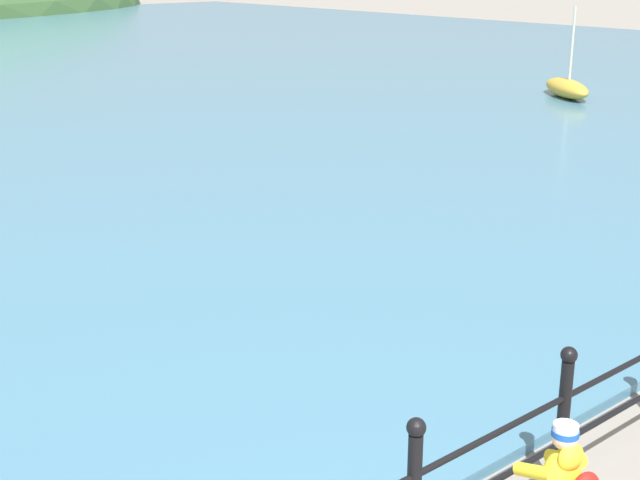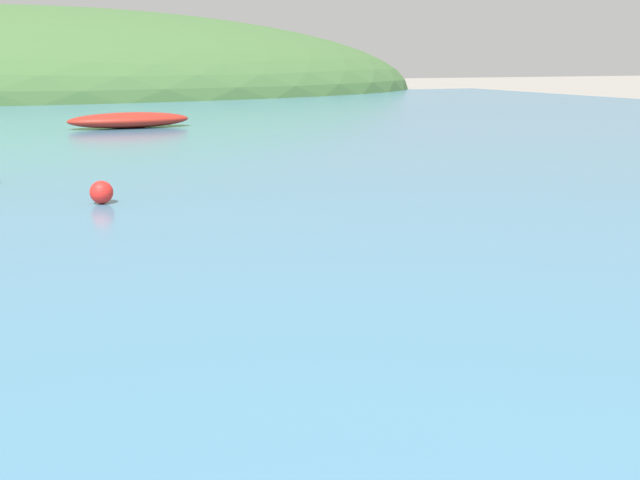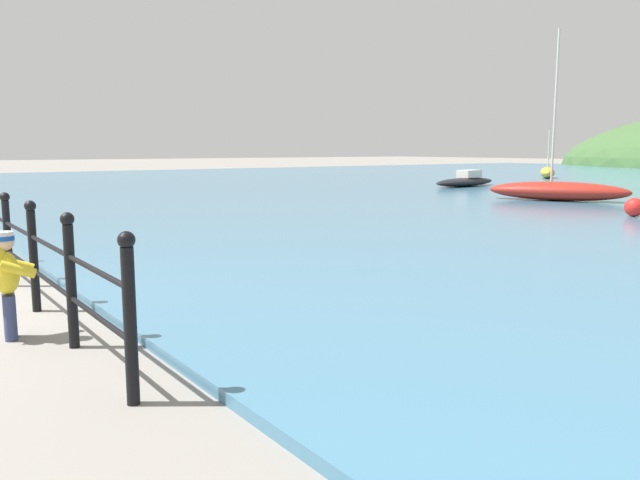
# 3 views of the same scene
# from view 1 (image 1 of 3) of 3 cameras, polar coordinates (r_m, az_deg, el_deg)

# --- Properties ---
(boat_twin_mast) EXTENTS (1.92, 2.40, 2.40)m
(boat_twin_mast) POSITION_cam_1_polar(r_m,az_deg,el_deg) (25.35, 15.52, 9.37)
(boat_twin_mast) COLOR gold
(boat_twin_mast) RESTS_ON water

